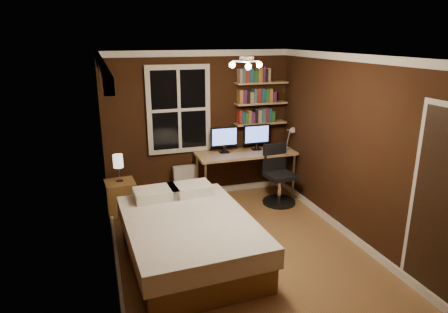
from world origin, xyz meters
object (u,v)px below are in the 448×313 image
object	(u,v)px
bedside_lamp	(119,168)
monitor_left	(224,140)
nightstand	(121,198)
bed	(189,237)
radiator	(185,182)
monitor_right	(257,137)
desk_lamp	(290,138)
office_chair	(278,181)
desk	(246,155)

from	to	relation	value
bedside_lamp	monitor_left	bearing A→B (deg)	6.80
nightstand	bedside_lamp	world-z (taller)	bedside_lamp
bed	radiator	distance (m)	2.00
nightstand	monitor_right	size ratio (longest dim) A/B	1.17
bed	desk_lamp	size ratio (longest dim) A/B	4.90
desk_lamp	office_chair	size ratio (longest dim) A/B	0.44
bedside_lamp	monitor_left	distance (m)	1.80
office_chair	monitor_right	bearing A→B (deg)	105.85
monitor_right	desk_lamp	xyz separation A→B (m)	(0.55, -0.19, -0.00)
nightstand	desk	size ratio (longest dim) A/B	0.33
nightstand	bedside_lamp	distance (m)	0.50
nightstand	monitor_right	bearing A→B (deg)	1.37
bed	desk_lamp	xyz separation A→B (m)	(2.20, 1.63, 0.73)
nightstand	radiator	bearing A→B (deg)	14.18
monitor_right	office_chair	xyz separation A→B (m)	(0.20, -0.51, -0.65)
monitor_right	nightstand	bearing A→B (deg)	-174.89
bed	desk	size ratio (longest dim) A/B	1.27
bedside_lamp	desk	world-z (taller)	bedside_lamp
nightstand	monitor_left	size ratio (longest dim) A/B	1.17
desk	monitor_left	xyz separation A→B (m)	(-0.36, 0.09, 0.28)
bedside_lamp	desk_lamp	xyz separation A→B (m)	(2.91, 0.02, 0.25)
desk	radiator	bearing A→B (deg)	167.33
radiator	office_chair	size ratio (longest dim) A/B	0.59
monitor_right	desk_lamp	bearing A→B (deg)	-18.76
nightstand	monitor_right	world-z (taller)	monitor_right
monitor_right	bed	bearing A→B (deg)	-132.15
bed	desk	world-z (taller)	desk
desk_lamp	office_chair	xyz separation A→B (m)	(-0.35, -0.32, -0.65)
nightstand	desk_lamp	distance (m)	3.01
radiator	office_chair	distance (m)	1.60
radiator	monitor_right	distance (m)	1.46
nightstand	monitor_left	bearing A→B (deg)	3.06
desk	bedside_lamp	bearing A→B (deg)	-176.61
bed	bedside_lamp	size ratio (longest dim) A/B	4.95
bed	office_chair	world-z (taller)	office_chair
bed	nightstand	xyz separation A→B (m)	(-0.71, 1.61, -0.02)
radiator	office_chair	world-z (taller)	office_chair
bedside_lamp	desk	bearing A→B (deg)	3.39
nightstand	office_chair	size ratio (longest dim) A/B	0.56
bed	monitor_right	bearing A→B (deg)	44.98
desk_lamp	desk	bearing A→B (deg)	172.52
radiator	desk_lamp	world-z (taller)	desk_lamp
radiator	office_chair	bearing A→B (deg)	-24.28
bedside_lamp	radiator	bearing A→B (deg)	17.92
monitor_right	monitor_left	bearing A→B (deg)	180.00
monitor_left	monitor_right	size ratio (longest dim) A/B	1.00
radiator	desk	world-z (taller)	desk
office_chair	bedside_lamp	bearing A→B (deg)	167.77
desk	office_chair	distance (m)	0.71
monitor_left	desk_lamp	xyz separation A→B (m)	(1.14, -0.19, -0.00)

